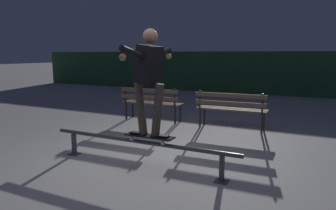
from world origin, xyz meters
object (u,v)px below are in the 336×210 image
(skateboard, at_px, (149,136))
(park_bench_left_center, at_px, (231,106))
(park_bench_leftmost, at_px, (151,100))
(grind_rail, at_px, (139,145))
(skateboarder, at_px, (149,73))

(skateboard, xyz_separation_m, park_bench_left_center, (0.40, 2.99, 0.04))
(park_bench_left_center, bearing_deg, park_bench_leftmost, 180.00)
(grind_rail, relative_size, skateboarder, 2.05)
(grind_rail, xyz_separation_m, park_bench_leftmost, (-1.49, 2.99, 0.20))
(park_bench_left_center, bearing_deg, skateboarder, -97.56)
(skateboard, relative_size, park_bench_left_center, 0.48)
(park_bench_leftmost, xyz_separation_m, park_bench_left_center, (2.08, 0.00, 0.00))
(skateboard, height_order, skateboarder, skateboarder)
(skateboard, xyz_separation_m, skateboarder, (0.00, 0.00, 0.94))
(skateboard, relative_size, skateboarder, 0.50)
(park_bench_leftmost, bearing_deg, skateboard, -60.67)
(grind_rail, relative_size, park_bench_left_center, 1.98)
(skateboarder, xyz_separation_m, park_bench_left_center, (0.40, 2.99, -0.90))
(grind_rail, bearing_deg, park_bench_left_center, 78.95)
(skateboarder, relative_size, park_bench_leftmost, 0.97)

